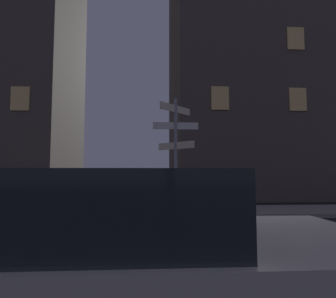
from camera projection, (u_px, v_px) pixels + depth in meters
ground_plane at (210, 269)px, 4.53m from camera, size 80.00×80.00×0.00m
sidewalk_kerb at (175, 212)px, 10.69m from camera, size 40.00×2.67×0.14m
signpost at (176, 144)px, 10.03m from camera, size 1.56×1.13×3.88m
car_far_oncoming at (98, 262)px, 2.22m from camera, size 4.32×2.02×1.50m
cyclist at (175, 199)px, 8.28m from camera, size 1.82×0.36×1.61m
building_right_block at (265, 50)px, 19.53m from camera, size 12.17×8.04×19.22m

